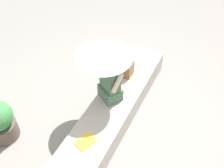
# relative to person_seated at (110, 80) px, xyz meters

# --- Properties ---
(ground_plane) EXTENTS (14.00, 14.00, 0.00)m
(ground_plane) POSITION_rel_person_seated_xyz_m (0.07, 0.10, -0.80)
(ground_plane) COLOR gray
(stone_bench) EXTENTS (3.07, 0.62, 0.41)m
(stone_bench) POSITION_rel_person_seated_xyz_m (0.07, 0.10, -0.60)
(stone_bench) COLOR #A8A093
(stone_bench) RESTS_ON ground
(person_seated) EXTENTS (0.42, 0.50, 0.90)m
(person_seated) POSITION_rel_person_seated_xyz_m (0.00, 0.00, 0.00)
(person_seated) COLOR #47664C
(person_seated) RESTS_ON stone_bench
(parasol) EXTENTS (0.82, 0.82, 1.06)m
(parasol) POSITION_rel_person_seated_xyz_m (0.05, -0.08, 0.55)
(parasol) COLOR #B7B7BC
(parasol) RESTS_ON stone_bench
(handbag_black) EXTENTS (0.22, 0.17, 0.28)m
(handbag_black) POSITION_rel_person_seated_xyz_m (-0.60, 0.04, -0.25)
(handbag_black) COLOR brown
(handbag_black) RESTS_ON stone_bench
(magazine) EXTENTS (0.33, 0.29, 0.01)m
(magazine) POSITION_rel_person_seated_xyz_m (0.90, 0.07, -0.38)
(magazine) COLOR gold
(magazine) RESTS_ON stone_bench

